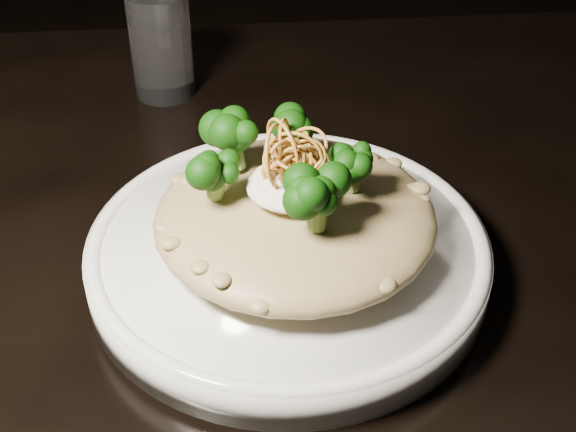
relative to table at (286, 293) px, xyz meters
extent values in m
cube|color=black|center=(0.00, 0.00, 0.06)|extent=(1.10, 0.80, 0.04)
cylinder|color=silver|center=(0.00, -0.06, 0.10)|extent=(0.31, 0.31, 0.03)
ellipsoid|color=brown|center=(0.00, -0.07, 0.14)|extent=(0.21, 0.21, 0.05)
ellipsoid|color=white|center=(0.00, -0.07, 0.17)|extent=(0.06, 0.06, 0.02)
cylinder|color=white|center=(-0.11, 0.23, 0.14)|extent=(0.08, 0.08, 0.11)
camera|label=1|loc=(-0.05, -0.53, 0.50)|focal=50.00mm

